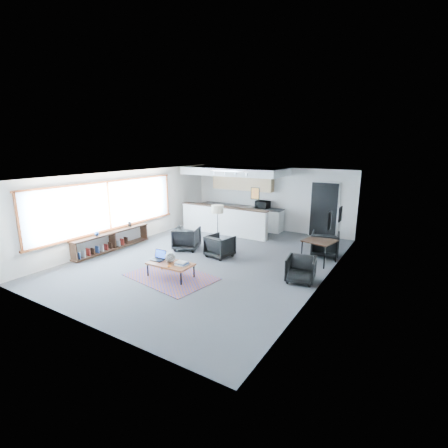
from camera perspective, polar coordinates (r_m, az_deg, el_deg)
The scene contains 21 objects.
room at distance 9.89m, azimuth -2.57°, elevation 1.04°, with size 7.02×9.02×2.62m.
window at distance 11.54m, azimuth -19.58°, elevation 2.85°, with size 0.10×5.95×1.66m.
console at distance 11.57m, azimuth -19.20°, elevation -2.84°, with size 0.35×3.00×0.80m.
kitchenette at distance 13.60m, azimuth 2.03°, elevation 4.79°, with size 4.20×1.96×2.60m.
doorway at distance 13.01m, azimuth 17.16°, elevation 2.45°, with size 1.10×0.12×2.15m.
track_light at distance 11.86m, azimuth 1.02°, elevation 9.12°, with size 1.60×0.07×0.15m.
wall_art_lower at distance 8.81m, azimuth 17.98°, elevation 0.51°, with size 0.03×0.38×0.48m.
wall_art_upper at distance 10.07m, azimuth 19.76°, elevation 1.64°, with size 0.03×0.34×0.44m.
kilim_rug at distance 8.96m, azimuth -9.29°, elevation -9.15°, with size 2.50×1.89×0.01m.
coffee_table at distance 8.83m, azimuth -9.38°, elevation -6.98°, with size 1.23×0.68×0.40m.
laptop at distance 9.13m, azimuth -11.33°, elevation -5.68°, with size 0.37×0.31×0.26m.
ceramic_pot at distance 8.83m, azimuth -9.47°, elevation -5.82°, with size 0.28×0.28×0.28m.
book_stack at distance 8.62m, azimuth -7.43°, elevation -6.89°, with size 0.33×0.27×0.10m.
coaster at distance 8.60m, azimuth -9.67°, elevation -7.32°, with size 0.14×0.14×0.01m.
armchair_left at distance 11.10m, azimuth -6.60°, elevation -2.36°, with size 0.81×0.76×0.83m, color black.
armchair_right at distance 10.29m, azimuth -0.73°, elevation -3.73°, with size 0.75×0.70×0.77m, color black.
floor_lamp at distance 11.21m, azimuth -1.15°, elevation 2.37°, with size 0.52×0.52×1.46m.
dining_table at distance 10.12m, azimuth 16.47°, elevation -3.09°, with size 0.99×0.99×0.70m.
dining_chair_near at distance 8.69m, azimuth 13.33°, elevation -7.91°, with size 0.61×0.57×0.62m, color black.
dining_chair_far at distance 10.89m, azimuth 17.33°, elevation -3.48°, with size 0.71×0.67×0.73m, color black.
microwave at distance 13.56m, azimuth 6.80°, elevation 3.57°, with size 0.55×0.31×0.37m, color black.
Camera 1 is at (5.43, -7.98, 3.42)m, focal length 26.00 mm.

